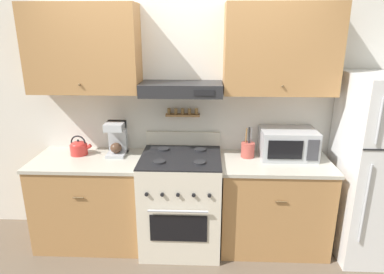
{
  "coord_description": "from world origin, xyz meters",
  "views": [
    {
      "loc": [
        0.23,
        -2.69,
        2.09
      ],
      "look_at": [
        0.11,
        0.27,
        1.14
      ],
      "focal_mm": 32.0,
      "sensor_mm": 36.0,
      "label": 1
    }
  ],
  "objects_px": {
    "utensil_crock": "(248,149)",
    "coffee_maker": "(117,138)",
    "stove_range": "(181,201)",
    "microwave": "(288,143)",
    "refrigerator": "(380,168)",
    "tea_kettle": "(79,147)"
  },
  "relations": [
    {
      "from": "utensil_crock",
      "to": "coffee_maker",
      "type": "bearing_deg",
      "value": 178.56
    },
    {
      "from": "stove_range",
      "to": "utensil_crock",
      "type": "height_order",
      "value": "utensil_crock"
    },
    {
      "from": "stove_range",
      "to": "microwave",
      "type": "relative_size",
      "value": 2.07
    },
    {
      "from": "coffee_maker",
      "to": "microwave",
      "type": "bearing_deg",
      "value": -0.5
    },
    {
      "from": "microwave",
      "to": "utensil_crock",
      "type": "height_order",
      "value": "utensil_crock"
    },
    {
      "from": "refrigerator",
      "to": "utensil_crock",
      "type": "height_order",
      "value": "refrigerator"
    },
    {
      "from": "tea_kettle",
      "to": "utensil_crock",
      "type": "xyz_separation_m",
      "value": [
        1.66,
        0.0,
        0.0
      ]
    },
    {
      "from": "refrigerator",
      "to": "microwave",
      "type": "distance_m",
      "value": 0.86
    },
    {
      "from": "refrigerator",
      "to": "stove_range",
      "type": "bearing_deg",
      "value": 179.54
    },
    {
      "from": "refrigerator",
      "to": "coffee_maker",
      "type": "relative_size",
      "value": 5.15
    },
    {
      "from": "microwave",
      "to": "stove_range",
      "type": "bearing_deg",
      "value": -171.01
    },
    {
      "from": "refrigerator",
      "to": "tea_kettle",
      "type": "height_order",
      "value": "refrigerator"
    },
    {
      "from": "coffee_maker",
      "to": "microwave",
      "type": "relative_size",
      "value": 0.64
    },
    {
      "from": "stove_range",
      "to": "refrigerator",
      "type": "bearing_deg",
      "value": -0.46
    },
    {
      "from": "microwave",
      "to": "utensil_crock",
      "type": "relative_size",
      "value": 1.75
    },
    {
      "from": "refrigerator",
      "to": "microwave",
      "type": "xyz_separation_m",
      "value": [
        -0.82,
        0.18,
        0.17
      ]
    },
    {
      "from": "stove_range",
      "to": "coffee_maker",
      "type": "xyz_separation_m",
      "value": [
        -0.64,
        0.18,
        0.58
      ]
    },
    {
      "from": "stove_range",
      "to": "refrigerator",
      "type": "xyz_separation_m",
      "value": [
        1.84,
        -0.01,
        0.38
      ]
    },
    {
      "from": "refrigerator",
      "to": "coffee_maker",
      "type": "bearing_deg",
      "value": 175.61
    },
    {
      "from": "stove_range",
      "to": "tea_kettle",
      "type": "xyz_separation_m",
      "value": [
        -1.02,
        0.14,
        0.49
      ]
    },
    {
      "from": "coffee_maker",
      "to": "refrigerator",
      "type": "bearing_deg",
      "value": -4.39
    },
    {
      "from": "stove_range",
      "to": "coffee_maker",
      "type": "bearing_deg",
      "value": 164.67
    }
  ]
}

